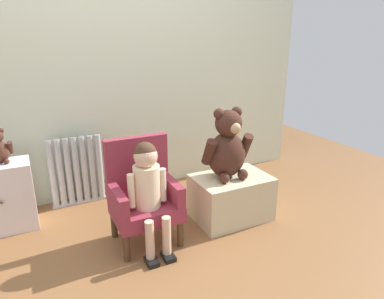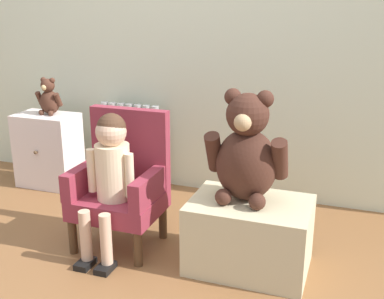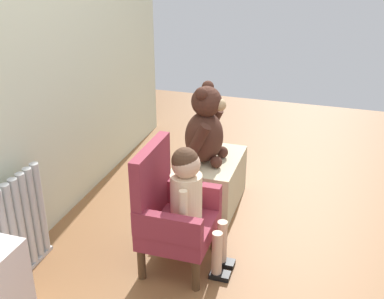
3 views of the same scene
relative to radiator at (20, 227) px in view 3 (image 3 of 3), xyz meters
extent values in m
plane|color=brown|center=(0.32, -1.15, -0.28)|extent=(6.00, 6.00, 0.00)
cube|color=beige|center=(0.32, 0.12, 0.92)|extent=(3.80, 0.05, 2.40)
cylinder|color=#ABAFB0|center=(-0.12, 0.00, 0.01)|extent=(0.05, 0.05, 0.55)
cylinder|color=#ABAFB0|center=(-0.06, 0.00, 0.01)|extent=(0.05, 0.05, 0.55)
cylinder|color=#ABAFB0|center=(0.00, 0.00, 0.01)|extent=(0.05, 0.05, 0.55)
cylinder|color=#ABAFB0|center=(0.06, 0.00, 0.01)|extent=(0.05, 0.05, 0.55)
cylinder|color=#ABAFB0|center=(0.12, 0.00, 0.01)|extent=(0.05, 0.05, 0.55)
cylinder|color=#ABAFB0|center=(0.19, 0.00, 0.01)|extent=(0.05, 0.05, 0.55)
cube|color=#ABAFB0|center=(0.00, 0.00, -0.27)|extent=(0.43, 0.05, 0.02)
cube|color=maroon|center=(0.32, -0.78, -0.05)|extent=(0.43, 0.37, 0.10)
cube|color=maroon|center=(0.32, -0.63, 0.21)|extent=(0.43, 0.06, 0.42)
cube|color=maroon|center=(0.13, -0.78, 0.07)|extent=(0.06, 0.37, 0.14)
cube|color=maroon|center=(0.50, -0.78, 0.07)|extent=(0.06, 0.37, 0.14)
cylinder|color=#4C331E|center=(0.13, -0.94, -0.19)|extent=(0.04, 0.04, 0.18)
cylinder|color=#4C331E|center=(0.50, -0.94, -0.19)|extent=(0.04, 0.04, 0.18)
cylinder|color=#4C331E|center=(0.13, -0.63, -0.19)|extent=(0.04, 0.04, 0.18)
cylinder|color=#4C331E|center=(0.50, -0.63, -0.19)|extent=(0.04, 0.04, 0.18)
cylinder|color=beige|center=(0.32, -0.82, 0.14)|extent=(0.17, 0.17, 0.28)
sphere|color=#D8AD8E|center=(0.32, -0.82, 0.34)|extent=(0.15, 0.15, 0.15)
sphere|color=#472D1E|center=(0.32, -0.82, 0.36)|extent=(0.14, 0.14, 0.14)
cylinder|color=#D8AD8E|center=(0.26, -1.01, -0.13)|extent=(0.06, 0.06, 0.25)
cube|color=black|center=(0.26, -1.03, -0.27)|extent=(0.07, 0.11, 0.03)
cylinder|color=#D8AD8E|center=(0.37, -1.01, -0.13)|extent=(0.06, 0.06, 0.25)
cube|color=black|center=(0.37, -1.03, -0.27)|extent=(0.07, 0.11, 0.03)
cylinder|color=beige|center=(0.21, -0.84, 0.14)|extent=(0.04, 0.04, 0.22)
cylinder|color=beige|center=(0.42, -0.84, 0.14)|extent=(0.04, 0.04, 0.22)
cube|color=beige|center=(1.00, -0.77, -0.12)|extent=(0.56, 0.39, 0.34)
ellipsoid|color=#42241A|center=(0.97, -0.73, 0.22)|extent=(0.28, 0.25, 0.34)
sphere|color=#42241A|center=(0.97, -0.75, 0.46)|extent=(0.19, 0.19, 0.19)
sphere|color=tan|center=(0.97, -0.83, 0.45)|extent=(0.08, 0.08, 0.08)
sphere|color=#42241A|center=(0.90, -0.73, 0.54)|extent=(0.08, 0.08, 0.08)
sphere|color=#42241A|center=(1.04, -0.73, 0.54)|extent=(0.08, 0.08, 0.08)
cylinder|color=#42241A|center=(0.82, -0.75, 0.27)|extent=(0.07, 0.15, 0.21)
cylinder|color=#42241A|center=(1.12, -0.75, 0.27)|extent=(0.07, 0.15, 0.21)
sphere|color=#42241A|center=(0.89, -0.84, 0.09)|extent=(0.08, 0.08, 0.08)
sphere|color=#42241A|center=(1.05, -0.84, 0.09)|extent=(0.08, 0.08, 0.08)
camera|label=1|loc=(-0.31, -2.74, 1.05)|focal=32.00mm
camera|label=2|loc=(1.44, -2.79, 0.96)|focal=45.00mm
camera|label=3|loc=(-1.78, -1.52, 1.44)|focal=45.00mm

